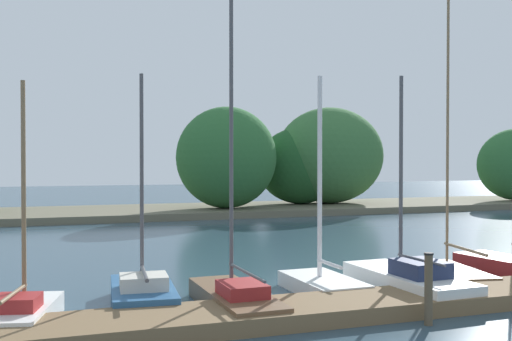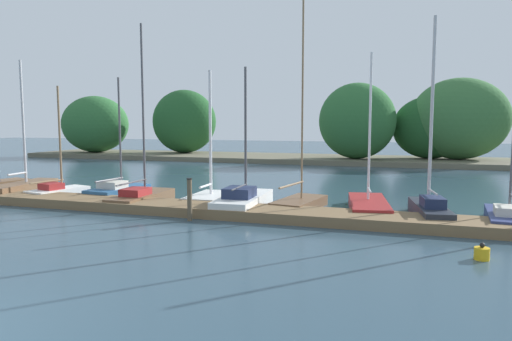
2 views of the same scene
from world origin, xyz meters
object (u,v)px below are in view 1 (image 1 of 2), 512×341
Objects in this scene: sailboat_4 at (234,295)px; sailboat_7 at (448,271)px; sailboat_3 at (142,291)px; mooring_piling_1 at (429,289)px; sailboat_6 at (405,280)px; sailboat_2 at (23,310)px; sailboat_5 at (321,280)px.

sailboat_7 reaches higher than sailboat_4.
sailboat_7 is at bearing -85.78° from sailboat_3.
mooring_piling_1 is (-3.08, -3.43, 0.43)m from sailboat_7.
sailboat_4 reaches higher than sailboat_6.
sailboat_5 is (6.98, 0.80, 0.00)m from sailboat_2.
sailboat_4 is 4.44m from sailboat_6.
sailboat_4 is at bearing 143.79° from mooring_piling_1.
sailboat_6 is (6.30, -1.02, 0.04)m from sailboat_3.
sailboat_5 is at bearing -70.74° from sailboat_4.
sailboat_3 is 6.31m from mooring_piling_1.
sailboat_2 is 0.68× the size of sailboat_4.
sailboat_4 is 4.99× the size of mooring_piling_1.
sailboat_3 is 2.14m from sailboat_4.
sailboat_5 is 0.65× the size of sailboat_7.
sailboat_7 is at bearing -72.50° from sailboat_2.
sailboat_5 is 3.84m from sailboat_7.
sailboat_4 is 1.34× the size of sailboat_5.
sailboat_6 is 2.21m from sailboat_7.
sailboat_4 reaches higher than sailboat_5.
sailboat_4 is at bearing -79.14° from sailboat_2.
sailboat_3 is 0.98× the size of sailboat_5.
mooring_piling_1 is at bearing 148.23° from sailboat_7.
mooring_piling_1 is at bearing -95.54° from sailboat_2.
sailboat_5 is 2.07m from sailboat_6.
sailboat_6 reaches higher than sailboat_2.
sailboat_5 is at bearing -86.15° from sailboat_3.
sailboat_3 is at bearing -57.68° from sailboat_2.
sailboat_3 is at bearing 146.05° from mooring_piling_1.
sailboat_4 is 1.35× the size of sailboat_6.
sailboat_6 is (8.82, -0.16, 0.06)m from sailboat_2.
mooring_piling_1 is at bearing -119.18° from sailboat_3.
sailboat_4 is 4.18m from mooring_piling_1.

